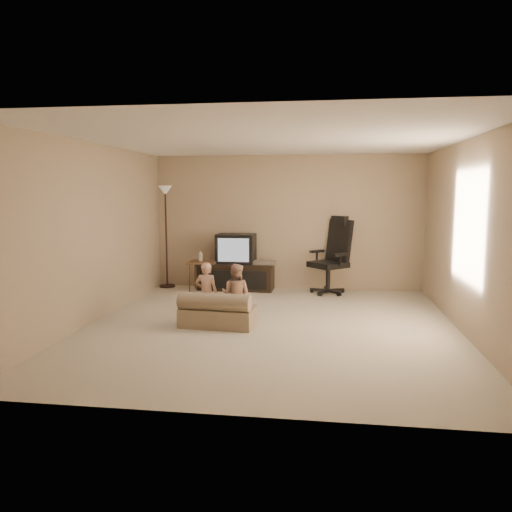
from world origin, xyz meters
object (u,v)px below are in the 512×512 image
(toddler_right, at_px, (236,294))
(office_chair, at_px, (332,266))
(tv_stand, at_px, (236,267))
(child_sofa, at_px, (217,312))
(floor_lamp, at_px, (166,214))
(toddler_left, at_px, (206,293))
(side_table, at_px, (203,262))

(toddler_right, bearing_deg, office_chair, -109.03)
(tv_stand, distance_m, child_sofa, 2.61)
(floor_lamp, xyz_separation_m, child_sofa, (1.57, -2.65, -1.22))
(tv_stand, xyz_separation_m, toddler_right, (0.44, -2.45, -0.01))
(floor_lamp, xyz_separation_m, toddler_left, (1.40, -2.54, -0.98))
(tv_stand, distance_m, toddler_right, 2.49)
(office_chair, xyz_separation_m, side_table, (-2.35, -0.14, 0.04))
(side_table, distance_m, toddler_left, 2.34)
(toddler_left, xyz_separation_m, toddler_right, (0.41, 0.03, -0.01))
(toddler_right, bearing_deg, side_table, -54.85)
(office_chair, distance_m, floor_lamp, 3.26)
(side_table, height_order, toddler_right, toddler_right)
(office_chair, bearing_deg, side_table, -130.12)
(tv_stand, relative_size, toddler_left, 1.69)
(child_sofa, bearing_deg, office_chair, 62.63)
(office_chair, distance_m, child_sofa, 2.96)
(floor_lamp, relative_size, toddler_left, 2.23)
(floor_lamp, bearing_deg, side_table, -20.24)
(toddler_left, height_order, toddler_right, toddler_left)
(side_table, bearing_deg, office_chair, 3.32)
(floor_lamp, height_order, toddler_right, floor_lamp)
(toddler_left, bearing_deg, office_chair, -126.59)
(tv_stand, xyz_separation_m, toddler_left, (0.03, -2.48, -0.00))
(floor_lamp, bearing_deg, tv_stand, -2.45)
(side_table, bearing_deg, toddler_left, -74.62)
(tv_stand, height_order, side_table, tv_stand)
(toddler_left, bearing_deg, toddler_right, -176.40)
(tv_stand, bearing_deg, toddler_left, -88.37)
(toddler_right, bearing_deg, tv_stand, -69.53)
(side_table, bearing_deg, child_sofa, -71.47)
(tv_stand, distance_m, toddler_left, 2.48)
(tv_stand, distance_m, office_chair, 1.77)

